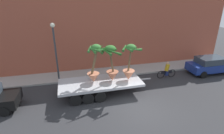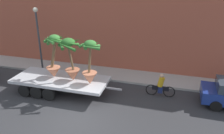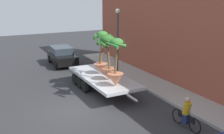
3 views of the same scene
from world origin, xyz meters
The scene contains 9 objects.
ground_plane centered at (0.00, 0.00, 0.00)m, with size 60.00×60.00×0.00m, color #2D2D30.
sidewalk centered at (0.00, 6.10, 0.07)m, with size 24.00×2.20×0.15m, color #A39E99.
building_facade centered at (0.00, 7.80, 4.05)m, with size 24.00×1.20×8.10m, color #9E4C38.
flatbed_trailer centered at (-2.39, 2.57, 0.77)m, with size 7.10×2.55×0.98m.
potted_palm_rear centered at (0.00, 2.37, 2.22)m, with size 1.45×1.47×2.75m.
potted_palm_middle centered at (-2.52, 2.67, 2.33)m, with size 1.36×1.31×2.83m.
potted_palm_front centered at (-1.31, 2.55, 2.33)m, with size 1.45×1.51×2.72m.
cyclist centered at (4.10, 3.88, 0.67)m, with size 1.84×0.35×1.54m.
street_lamp centered at (-5.24, 5.30, 3.23)m, with size 0.36×0.36×4.83m.
Camera 2 is at (4.70, -9.13, 7.18)m, focal length 36.36 mm.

